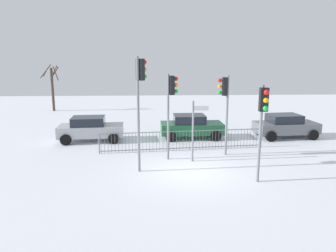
{
  "coord_description": "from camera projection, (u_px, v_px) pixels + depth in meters",
  "views": [
    {
      "loc": [
        -1.63,
        -13.4,
        4.88
      ],
      "look_at": [
        -0.87,
        2.83,
        1.48
      ],
      "focal_mm": 34.67,
      "sensor_mm": 36.0,
      "label": 1
    }
  ],
  "objects": [
    {
      "name": "direction_sign_post",
      "position": [
        194.0,
        128.0,
        15.35
      ],
      "size": [
        0.79,
        0.11,
        2.93
      ],
      "rotation": [
        0.0,
        0.0,
        0.07
      ],
      "color": "slate",
      "rests_on": "ground"
    },
    {
      "name": "car_silver_far",
      "position": [
        91.0,
        128.0,
        19.38
      ],
      "size": [
        3.91,
        2.16,
        1.47
      ],
      "rotation": [
        0.0,
        0.0,
        0.07
      ],
      "color": "#B2B5BA",
      "rests_on": "ground"
    },
    {
      "name": "traffic_light_mid_right",
      "position": [
        225.0,
        97.0,
        16.14
      ],
      "size": [
        0.57,
        0.33,
        4.07
      ],
      "rotation": [
        0.0,
        0.0,
        1.6
      ],
      "color": "slate",
      "rests_on": "ground"
    },
    {
      "name": "ground_plane",
      "position": [
        191.0,
        172.0,
        14.17
      ],
      "size": [
        60.0,
        60.0,
        0.0
      ],
      "primitive_type": "plane",
      "color": "white"
    },
    {
      "name": "bare_tree_left",
      "position": [
        52.0,
        86.0,
        30.32
      ],
      "size": [
        1.66,
        1.5,
        4.33
      ],
      "color": "#473828",
      "rests_on": "ground"
    },
    {
      "name": "traffic_light_foreground_left",
      "position": [
        263.0,
        112.0,
        12.36
      ],
      "size": [
        0.32,
        0.57,
        3.9
      ],
      "rotation": [
        0.0,
        0.0,
        3.14
      ],
      "color": "slate",
      "rests_on": "ground"
    },
    {
      "name": "car_grey_mid",
      "position": [
        285.0,
        126.0,
        20.23
      ],
      "size": [
        3.93,
        2.2,
        1.47
      ],
      "rotation": [
        0.0,
        0.0,
        0.09
      ],
      "color": "slate",
      "rests_on": "ground"
    },
    {
      "name": "pedestrian_guard_railing",
      "position": [
        183.0,
        140.0,
        17.46
      ],
      "size": [
        8.91,
        0.94,
        1.07
      ],
      "rotation": [
        0.0,
        0.0,
        0.1
      ],
      "color": "slate",
      "rests_on": "ground"
    },
    {
      "name": "traffic_light_rear_right",
      "position": [
        171.0,
        97.0,
        15.45
      ],
      "size": [
        0.54,
        0.38,
        4.18
      ],
      "rotation": [
        0.0,
        0.0,
        5.09
      ],
      "color": "slate",
      "rests_on": "ground"
    },
    {
      "name": "traffic_light_mid_left",
      "position": [
        140.0,
        89.0,
        13.65
      ],
      "size": [
        0.46,
        0.47,
        4.97
      ],
      "rotation": [
        0.0,
        0.0,
        5.55
      ],
      "color": "slate",
      "rests_on": "ground"
    },
    {
      "name": "car_green_near",
      "position": [
        191.0,
        126.0,
        20.08
      ],
      "size": [
        3.83,
        1.99,
        1.47
      ],
      "rotation": [
        0.0,
        0.0,
        0.02
      ],
      "color": "#195933",
      "rests_on": "ground"
    }
  ]
}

